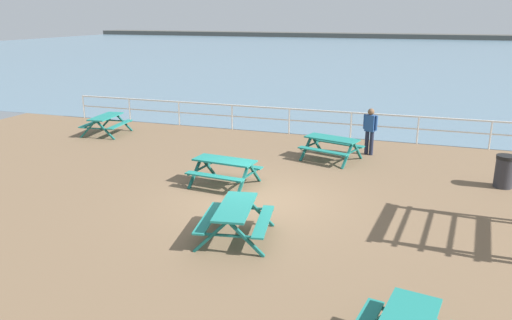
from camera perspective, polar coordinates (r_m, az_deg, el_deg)
name	(u,v)px	position (r m, az deg, el deg)	size (l,w,h in m)	color
ground_plane	(259,204)	(13.43, 0.30, -5.06)	(30.00, 24.00, 0.20)	brown
sea_band	(396,54)	(64.89, 15.73, 11.61)	(142.00, 90.00, 0.01)	slate
distant_shoreline	(410,38)	(107.77, 17.31, 13.19)	(142.00, 6.00, 1.80)	#4C4C47
seaward_railing	(320,118)	(20.40, 7.33, 4.85)	(23.07, 0.07, 1.08)	white
picnic_table_near_left	(332,143)	(17.11, 8.69, 1.91)	(2.15, 1.95, 0.80)	#1E7A70
picnic_table_near_right	(106,120)	(21.49, -16.84, 4.36)	(1.72, 1.96, 0.80)	#1E7A70
picnic_table_far_left	(225,166)	(14.42, -3.62, -0.68)	(1.94, 1.70, 0.80)	#1E7A70
picnic_table_far_right	(236,214)	(11.03, -2.36, -6.19)	(1.80, 2.03, 0.80)	#1E7A70
visitor	(370,128)	(17.94, 12.96, 3.55)	(0.51, 0.32, 1.66)	#1E2338
litter_bin	(505,171)	(15.94, 26.64, -1.17)	(0.55, 0.55, 0.95)	#2D2D33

